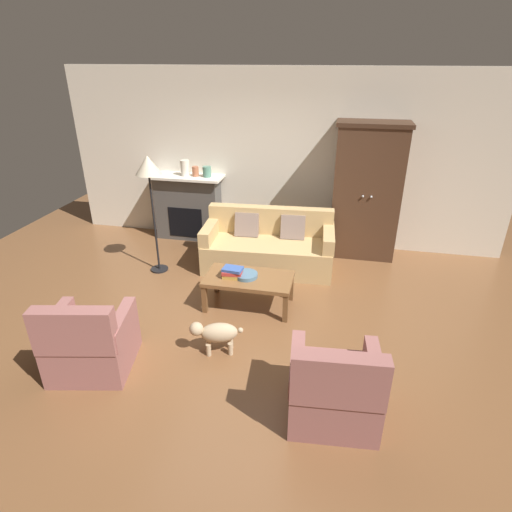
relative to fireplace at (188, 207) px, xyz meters
The scene contains 15 objects.
ground_plane 2.83m from the fireplace, 56.00° to the right, with size 9.60×9.60×0.00m, color brown.
back_wall 1.78m from the fireplace, ahead, with size 7.20×0.10×2.80m, color silver.
fireplace is the anchor object (origin of this frame).
armoire 2.99m from the fireplace, ahead, with size 1.06×0.57×2.08m.
couch 1.80m from the fireplace, 28.20° to the right, with size 1.97×0.97×0.86m.
coffee_table 2.52m from the fireplace, 52.56° to the right, with size 1.10×0.60×0.42m.
fruit_bowl 2.50m from the fireplace, 53.21° to the right, with size 0.29×0.29×0.05m, color slate.
book_stack 2.44m from the fireplace, 56.85° to the right, with size 0.26×0.19×0.13m.
mantel_vase_cream 0.68m from the fireplace, 90.00° to the right, with size 0.15×0.15×0.26m, color beige.
mantel_vase_terracotta 0.66m from the fireplace, ahead, with size 0.11×0.11×0.16m, color #A86042.
mantel_vase_jade 0.74m from the fireplace, ahead, with size 0.14×0.14×0.17m, color slate.
armchair_near_left 3.52m from the fireplace, 86.28° to the right, with size 0.90×0.91×0.88m.
armchair_near_right 4.52m from the fireplace, 53.81° to the right, with size 0.84×0.83×0.88m.
floor_lamp 1.60m from the fireplace, 90.86° to the right, with size 0.36×0.36×1.73m.
dog 3.31m from the fireplace, 65.00° to the right, with size 0.56×0.30×0.39m.
Camera 1 is at (1.03, -4.21, 2.95)m, focal length 29.42 mm.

